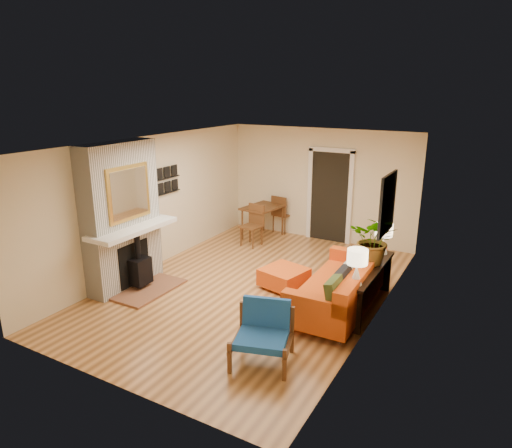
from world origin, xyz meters
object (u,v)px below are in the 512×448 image
object	(u,v)px
ottoman	(284,277)
console_table	(369,276)
blue_chair	(264,329)
lamp_far	(384,235)
houseplant	(375,240)
dining_table	(265,213)
lamp_near	(357,263)
sofa	(344,287)

from	to	relation	value
ottoman	console_table	xyz separation A→B (m)	(1.55, -0.08, 0.37)
ottoman	blue_chair	distance (m)	2.28
console_table	lamp_far	size ratio (longest dim) A/B	3.43
blue_chair	houseplant	world-z (taller)	houseplant
blue_chair	lamp_far	size ratio (longest dim) A/B	1.72
ottoman	dining_table	distance (m)	2.89
console_table	houseplant	distance (m)	0.59
ottoman	lamp_near	world-z (taller)	lamp_near
ottoman	houseplant	xyz separation A→B (m)	(1.54, 0.12, 0.93)
sofa	houseplant	world-z (taller)	houseplant
console_table	houseplant	size ratio (longest dim) A/B	2.25
sofa	console_table	size ratio (longest dim) A/B	1.26
sofa	console_table	bearing A→B (deg)	33.13
lamp_near	houseplant	distance (m)	0.93
ottoman	lamp_near	bearing A→B (deg)	-27.72
sofa	dining_table	xyz separation A→B (m)	(-2.85, 2.64, 0.22)
console_table	dining_table	bearing A→B (deg)	142.88
blue_chair	houseplant	size ratio (longest dim) A/B	1.13
sofa	lamp_near	distance (m)	0.91
houseplant	ottoman	bearing A→B (deg)	-175.68
ottoman	lamp_near	distance (m)	1.95
dining_table	houseplant	bearing A→B (deg)	-34.90
ottoman	lamp_far	bearing A→B (deg)	23.11
ottoman	blue_chair	world-z (taller)	blue_chair
ottoman	console_table	world-z (taller)	console_table
sofa	lamp_near	size ratio (longest dim) A/B	4.30
lamp_near	sofa	bearing A→B (deg)	123.65
sofa	lamp_far	distance (m)	1.22
sofa	lamp_near	world-z (taller)	lamp_near
lamp_far	houseplant	bearing A→B (deg)	-91.05
sofa	lamp_far	xyz separation A→B (m)	(0.34, 0.96, 0.66)
lamp_near	lamp_far	bearing A→B (deg)	90.00
sofa	ottoman	distance (m)	1.26
sofa	lamp_near	xyz separation A→B (m)	(0.34, -0.51, 0.66)
blue_chair	houseplant	xyz separation A→B (m)	(0.79, 2.26, 0.71)
lamp_far	console_table	bearing A→B (deg)	-90.00
lamp_far	houseplant	size ratio (longest dim) A/B	0.66
lamp_near	houseplant	xyz separation A→B (m)	(-0.01, 0.93, 0.07)
ottoman	houseplant	size ratio (longest dim) A/B	1.04
lamp_far	blue_chair	bearing A→B (deg)	-105.98
lamp_near	blue_chair	bearing A→B (deg)	-121.15
lamp_near	lamp_far	size ratio (longest dim) A/B	1.00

